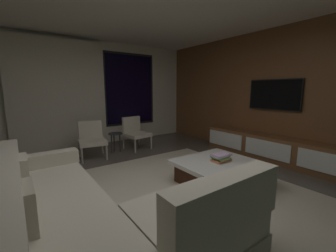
{
  "coord_description": "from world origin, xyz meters",
  "views": [
    {
      "loc": [
        -1.44,
        -2.1,
        1.46
      ],
      "look_at": [
        0.78,
        0.99,
        0.81
      ],
      "focal_mm": 22.92,
      "sensor_mm": 36.0,
      "label": 1
    }
  ],
  "objects": [
    {
      "name": "coffee_table",
      "position": [
        1.02,
        -0.03,
        0.19
      ],
      "size": [
        1.16,
        1.16,
        0.36
      ],
      "color": "#3C1D11",
      "rests_on": "floor"
    },
    {
      "name": "accent_chair_by_curtain",
      "position": [
        -0.16,
        2.5,
        0.43
      ],
      "size": [
        0.62,
        0.64,
        0.78
      ],
      "color": "#B2ADA0",
      "rests_on": "floor"
    },
    {
      "name": "floor",
      "position": [
        0.0,
        0.0,
        0.0
      ],
      "size": [
        9.2,
        9.2,
        0.0
      ],
      "primitive_type": "plane",
      "color": "#564C44"
    },
    {
      "name": "area_rug",
      "position": [
        0.35,
        -0.1,
        0.01
      ],
      "size": [
        3.2,
        3.8,
        0.01
      ],
      "primitive_type": "cube",
      "color": "beige",
      "rests_on": "floor"
    },
    {
      "name": "book_stack_on_coffee_table",
      "position": [
        1.08,
        0.0,
        0.42
      ],
      "size": [
        0.3,
        0.21,
        0.12
      ],
      "color": "#CA7248",
      "rests_on": "coffee_table"
    },
    {
      "name": "back_wall_with_window",
      "position": [
        -0.06,
        3.62,
        1.34
      ],
      "size": [
        6.6,
        0.3,
        2.7
      ],
      "color": "silver",
      "rests_on": "floor"
    },
    {
      "name": "media_console",
      "position": [
        2.77,
        0.05,
        0.25
      ],
      "size": [
        0.46,
        3.1,
        0.52
      ],
      "color": "brown",
      "rests_on": "floor"
    },
    {
      "name": "sectional_couch",
      "position": [
        -0.96,
        -0.22,
        0.29
      ],
      "size": [
        1.98,
        2.5,
        0.82
      ],
      "color": "#B1A997",
      "rests_on": "floor"
    },
    {
      "name": "side_stool",
      "position": [
        0.4,
        2.56,
        0.37
      ],
      "size": [
        0.32,
        0.32,
        0.46
      ],
      "color": "#333338",
      "rests_on": "floor"
    },
    {
      "name": "media_wall",
      "position": [
        3.06,
        0.0,
        1.35
      ],
      "size": [
        0.12,
        7.8,
        2.7
      ],
      "color": "brown",
      "rests_on": "floor"
    },
    {
      "name": "mounted_tv",
      "position": [
        2.95,
        0.25,
        1.35
      ],
      "size": [
        0.05,
        1.08,
        0.63
      ],
      "color": "black"
    },
    {
      "name": "accent_chair_near_window",
      "position": [
        0.93,
        2.61,
        0.43
      ],
      "size": [
        0.61,
        0.63,
        0.78
      ],
      "color": "#B2ADA0",
      "rests_on": "floor"
    }
  ]
}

